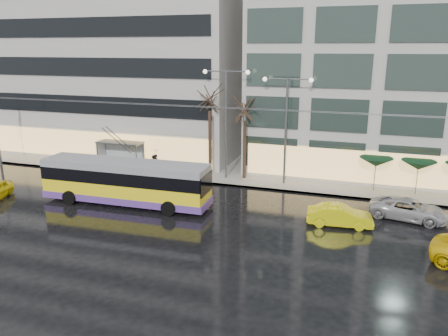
% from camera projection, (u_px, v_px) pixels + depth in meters
% --- Properties ---
extents(ground, '(140.00, 140.00, 0.00)m').
position_uv_depth(ground, '(145.00, 223.00, 28.13)').
color(ground, black).
rests_on(ground, ground).
extents(sidewalk, '(80.00, 10.00, 0.15)m').
position_uv_depth(sidewalk, '(237.00, 169.00, 40.32)').
color(sidewalk, gray).
rests_on(sidewalk, ground).
extents(kerb, '(80.00, 0.10, 0.15)m').
position_uv_depth(kerb, '(219.00, 184.00, 35.79)').
color(kerb, slate).
rests_on(kerb, ground).
extents(building_left, '(34.00, 14.00, 22.00)m').
position_uv_depth(building_left, '(92.00, 45.00, 47.35)').
color(building_left, '#B2AFAA').
rests_on(building_left, sidewalk).
extents(trolleybus, '(12.35, 4.89, 5.69)m').
position_uv_depth(trolleybus, '(126.00, 183.00, 31.14)').
color(trolleybus, yellow).
rests_on(trolleybus, ground).
extents(catenary, '(42.24, 5.12, 7.00)m').
position_uv_depth(catenary, '(202.00, 136.00, 33.95)').
color(catenary, '#595B60').
rests_on(catenary, ground).
extents(bus_shelter, '(4.20, 1.60, 2.51)m').
position_uv_depth(bus_shelter, '(118.00, 149.00, 39.91)').
color(bus_shelter, '#595B60').
rests_on(bus_shelter, sidewalk).
extents(street_lamp_near, '(3.96, 0.36, 9.03)m').
position_uv_depth(street_lamp_near, '(226.00, 109.00, 35.80)').
color(street_lamp_near, '#595B60').
rests_on(street_lamp_near, sidewalk).
extents(street_lamp_far, '(3.96, 0.36, 8.53)m').
position_uv_depth(street_lamp_far, '(286.00, 116.00, 34.37)').
color(street_lamp_far, '#595B60').
rests_on(street_lamp_far, sidewalk).
extents(tree_a, '(3.20, 3.20, 8.40)m').
position_uv_depth(tree_a, '(210.00, 95.00, 36.14)').
color(tree_a, black).
rests_on(tree_a, sidewalk).
extents(tree_b, '(3.20, 3.20, 7.70)m').
position_uv_depth(tree_b, '(245.00, 104.00, 35.61)').
color(tree_b, black).
rests_on(tree_b, sidewalk).
extents(parasol_a, '(2.50, 2.50, 2.65)m').
position_uv_depth(parasol_a, '(376.00, 162.00, 33.32)').
color(parasol_a, '#595B60').
rests_on(parasol_a, sidewalk).
extents(parasol_b, '(2.50, 2.50, 2.65)m').
position_uv_depth(parasol_b, '(419.00, 165.00, 32.42)').
color(parasol_b, '#595B60').
rests_on(parasol_b, sidewalk).
extents(taxi_b, '(4.20, 1.83, 1.34)m').
position_uv_depth(taxi_b, '(340.00, 216.00, 27.50)').
color(taxi_b, yellow).
rests_on(taxi_b, ground).
extents(sedan_silver, '(5.22, 3.16, 1.35)m').
position_uv_depth(sedan_silver, '(409.00, 209.00, 28.57)').
color(sedan_silver, '#ACABB0').
rests_on(sedan_silver, ground).
extents(pedestrian_a, '(1.27, 1.28, 2.19)m').
position_uv_depth(pedestrian_a, '(156.00, 157.00, 38.33)').
color(pedestrian_a, black).
rests_on(pedestrian_a, sidewalk).
extents(pedestrian_b, '(0.95, 0.88, 1.55)m').
position_uv_depth(pedestrian_b, '(153.00, 164.00, 38.76)').
color(pedestrian_b, black).
rests_on(pedestrian_b, sidewalk).
extents(pedestrian_c, '(1.17, 0.85, 2.11)m').
position_uv_depth(pedestrian_c, '(103.00, 151.00, 41.86)').
color(pedestrian_c, black).
rests_on(pedestrian_c, sidewalk).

